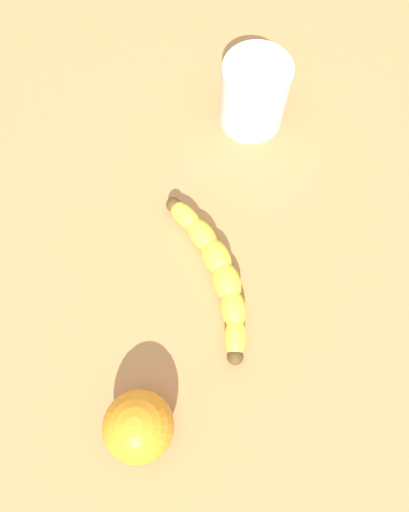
{
  "coord_description": "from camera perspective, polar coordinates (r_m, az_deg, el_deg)",
  "views": [
    {
      "loc": [
        -13.71,
        15.33,
        57.19
      ],
      "look_at": [
        1.69,
        5.13,
        5.0
      ],
      "focal_mm": 32.57,
      "sensor_mm": 36.0,
      "label": 1
    }
  ],
  "objects": [
    {
      "name": "banana",
      "position": [
        0.55,
        1.49,
        -1.87
      ],
      "size": [
        21.56,
        7.91,
        3.23
      ],
      "rotation": [
        0.0,
        0.0,
        6.07
      ],
      "color": "yellow",
      "rests_on": "wooden_tabletop"
    },
    {
      "name": "smoothie_glass",
      "position": [
        0.64,
        6.1,
        19.03
      ],
      "size": [
        8.67,
        8.67,
        9.6
      ],
      "color": "silver",
      "rests_on": "wooden_tabletop"
    },
    {
      "name": "wooden_tabletop",
      "position": [
        0.59,
        5.04,
        0.17
      ],
      "size": [
        120.0,
        120.0,
        3.0
      ],
      "primitive_type": "cube",
      "color": "#B47A46",
      "rests_on": "ground"
    },
    {
      "name": "orange_fruit",
      "position": [
        0.51,
        -8.11,
        -20.01
      ],
      "size": [
        7.35,
        7.35,
        7.35
      ],
      "primitive_type": "sphere",
      "color": "orange",
      "rests_on": "wooden_tabletop"
    }
  ]
}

